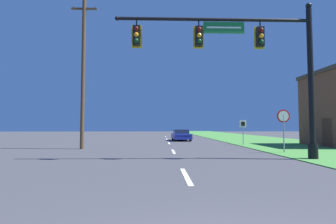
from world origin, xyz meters
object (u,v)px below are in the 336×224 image
signal_mast (256,60)px  utility_pole_near (83,69)px  route_sign_post (243,127)px  stop_sign (283,121)px  car_ahead (181,135)px

signal_mast → utility_pole_near: bearing=148.6°
signal_mast → route_sign_post: (2.27, 9.31, -3.17)m
stop_sign → route_sign_post: stop_sign is taller
car_ahead → utility_pole_near: size_ratio=0.41×
route_sign_post → utility_pole_near: (-12.28, -3.19, 4.04)m
stop_sign → car_ahead: bearing=109.9°
signal_mast → route_sign_post: size_ratio=4.72×
signal_mast → car_ahead: size_ratio=2.18×
car_ahead → stop_sign: stop_sign is taller
signal_mast → utility_pole_near: (-10.01, 6.12, 0.87)m
signal_mast → stop_sign: 4.89m
stop_sign → route_sign_post: bearing=93.5°
stop_sign → route_sign_post: size_ratio=1.23×
route_sign_post → car_ahead: bearing=121.9°
utility_pole_near → stop_sign: bearing=-14.0°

